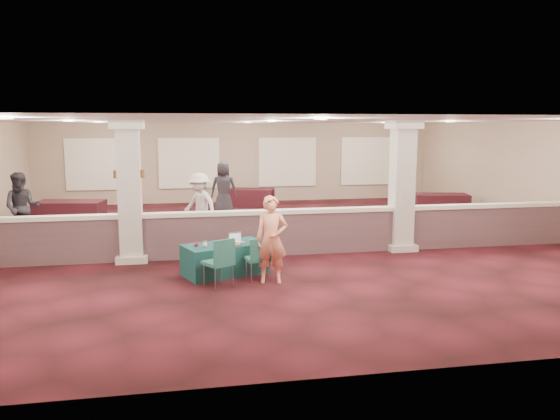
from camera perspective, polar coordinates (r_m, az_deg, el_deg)
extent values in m
plane|color=#48121A|center=(14.63, -0.84, -3.33)|extent=(16.00, 16.00, 0.00)
cube|color=gray|center=(22.28, -4.31, 4.97)|extent=(16.00, 0.04, 3.20)
cube|color=gray|center=(6.71, 10.65, -3.99)|extent=(16.00, 0.04, 3.20)
cube|color=gray|center=(17.57, 25.86, 3.11)|extent=(0.04, 16.00, 3.20)
cube|color=silver|center=(14.30, -0.87, 9.31)|extent=(16.00, 16.00, 0.02)
cube|color=brown|center=(13.08, 0.25, -2.54)|extent=(15.60, 0.20, 1.00)
cube|color=silver|center=(12.98, 0.25, -0.16)|extent=(15.60, 0.28, 0.10)
cube|color=beige|center=(12.73, -15.42, 1.85)|extent=(0.50, 0.50, 3.20)
cube|color=beige|center=(13.00, -15.15, -4.82)|extent=(0.70, 0.70, 0.16)
cube|color=beige|center=(12.65, -15.70, 8.60)|extent=(0.72, 0.72, 0.20)
cube|color=beige|center=(13.78, 12.62, 2.45)|extent=(0.50, 0.50, 3.20)
cube|color=beige|center=(14.02, 12.41, -3.73)|extent=(0.70, 0.70, 0.16)
cube|color=beige|center=(13.70, 12.83, 8.70)|extent=(0.72, 0.72, 0.20)
cylinder|color=brown|center=(12.72, -16.75, 3.60)|extent=(0.12, 0.12, 0.18)
cylinder|color=white|center=(12.72, -16.75, 3.60)|extent=(0.09, 0.09, 0.10)
cylinder|color=brown|center=(12.67, -14.23, 3.68)|extent=(0.12, 0.12, 0.18)
cylinder|color=white|center=(12.67, -14.23, 3.68)|extent=(0.09, 0.09, 0.10)
cube|color=#0E3331|center=(11.47, -5.76, -5.11)|extent=(1.87, 1.39, 0.65)
cube|color=#216050|center=(10.97, -2.38, -5.13)|extent=(0.50, 0.50, 0.06)
cube|color=#216050|center=(10.72, -2.07, -4.14)|extent=(0.42, 0.11, 0.42)
cylinder|color=slate|center=(10.81, -3.02, -6.61)|extent=(0.03, 0.03, 0.40)
cylinder|color=slate|center=(10.91, -1.17, -6.45)|extent=(0.03, 0.03, 0.40)
cylinder|color=slate|center=(11.14, -3.54, -6.14)|extent=(0.03, 0.03, 0.40)
cylinder|color=slate|center=(11.24, -1.74, -5.99)|extent=(0.03, 0.03, 0.40)
cube|color=#216050|center=(10.55, -6.48, -5.51)|extent=(0.66, 0.66, 0.06)
cube|color=#216050|center=(10.31, -5.84, -4.34)|extent=(0.43, 0.27, 0.46)
cylinder|color=slate|center=(10.35, -6.79, -7.25)|extent=(0.03, 0.03, 0.44)
cylinder|color=slate|center=(10.56, -4.95, -6.89)|extent=(0.03, 0.03, 0.44)
cylinder|color=slate|center=(10.68, -7.95, -6.77)|extent=(0.03, 0.03, 0.44)
cylinder|color=slate|center=(10.88, -6.15, -6.44)|extent=(0.03, 0.03, 0.44)
imported|color=#E77F64|center=(10.70, -0.90, -3.10)|extent=(0.68, 0.51, 1.73)
cube|color=black|center=(15.22, -25.99, -2.30)|extent=(1.89, 1.00, 0.76)
cube|color=black|center=(14.72, -5.00, -1.91)|extent=(1.76, 0.96, 0.69)
cube|color=black|center=(16.17, 10.75, -1.10)|extent=(1.85, 1.36, 0.67)
cube|color=black|center=(17.82, -21.07, -0.41)|extent=(2.13, 1.31, 0.81)
cube|color=black|center=(20.95, -3.02, 1.29)|extent=(1.88, 1.34, 0.69)
cube|color=black|center=(19.72, 16.44, 0.55)|extent=(1.99, 1.30, 0.74)
imported|color=black|center=(15.90, -25.35, 0.22)|extent=(0.92, 0.54, 1.87)
imported|color=#B8B8B4|center=(15.33, -8.39, 0.54)|extent=(1.16, 1.20, 1.79)
imported|color=black|center=(20.60, 12.65, 2.14)|extent=(0.87, 0.98, 1.53)
imported|color=black|center=(18.91, -5.91, 2.22)|extent=(0.98, 0.64, 1.85)
cube|color=silver|center=(11.47, -4.49, -3.39)|extent=(0.35, 0.29, 0.02)
cube|color=silver|center=(11.54, -4.73, -2.79)|extent=(0.28, 0.11, 0.19)
cube|color=silver|center=(11.53, -4.71, -2.86)|extent=(0.25, 0.10, 0.17)
cube|color=#B14C1C|center=(11.22, -5.09, -3.65)|extent=(0.43, 0.38, 0.03)
sphere|color=#F2E6C7|center=(11.11, -7.85, -3.63)|extent=(0.10, 0.10, 0.10)
sphere|color=maroon|center=(11.18, -8.75, -3.60)|extent=(0.09, 0.09, 0.09)
sphere|color=#515056|center=(11.32, -7.84, -3.42)|extent=(0.09, 0.09, 0.09)
cube|color=red|center=(11.44, -2.64, -3.42)|extent=(0.11, 0.06, 0.01)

